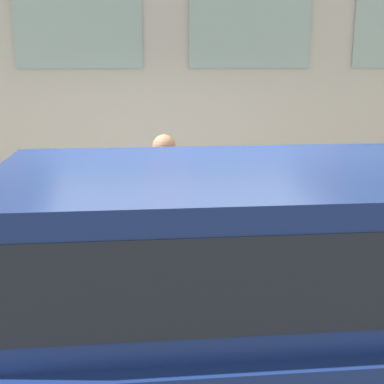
{
  "coord_description": "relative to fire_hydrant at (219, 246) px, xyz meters",
  "views": [
    {
      "loc": [
        -4.58,
        0.4,
        2.43
      ],
      "look_at": [
        0.7,
        -0.14,
        1.08
      ],
      "focal_mm": 50.0,
      "sensor_mm": 36.0,
      "label": 1
    }
  ],
  "objects": [
    {
      "name": "sidewalk",
      "position": [
        0.82,
        0.41,
        -0.42
      ],
      "size": [
        2.86,
        60.0,
        0.18
      ],
      "color": "#A8A093",
      "rests_on": "ground_plane"
    },
    {
      "name": "person",
      "position": [
        0.16,
        0.55,
        0.56
      ],
      "size": [
        0.36,
        0.24,
        1.49
      ],
      "rotation": [
        0.0,
        0.0,
        -2.19
      ],
      "color": "#998466",
      "rests_on": "sidewalk"
    },
    {
      "name": "fire_hydrant",
      "position": [
        0.0,
        0.0,
        0.0
      ],
      "size": [
        0.28,
        0.4,
        0.66
      ],
      "color": "red",
      "rests_on": "sidewalk"
    },
    {
      "name": "ground_plane",
      "position": [
        -0.62,
        0.41,
        -0.51
      ],
      "size": [
        80.0,
        80.0,
        0.0
      ],
      "primitive_type": "plane",
      "color": "#514F4C"
    },
    {
      "name": "parked_truck_navy_near",
      "position": [
        -2.06,
        0.1,
        0.5
      ],
      "size": [
        1.93,
        5.34,
        1.77
      ],
      "color": "black",
      "rests_on": "ground_plane"
    }
  ]
}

